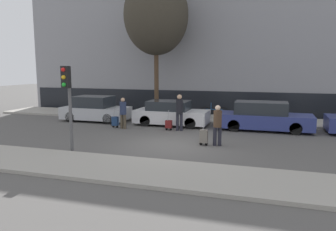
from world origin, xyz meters
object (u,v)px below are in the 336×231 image
(trolley_center, at_px, (169,124))
(pedestrian_left, at_px, (123,111))
(parked_car_0, at_px, (95,110))
(trolley_left, at_px, (115,121))
(pedestrian_right, at_px, (218,123))
(pedestrian_center, at_px, (179,110))
(parked_car_1, at_px, (171,114))
(parked_car_2, at_px, (263,117))
(trolley_right, at_px, (204,136))
(bare_tree_near_crossing, at_px, (156,15))
(parked_bicycle, at_px, (214,112))
(traffic_light, at_px, (68,91))

(trolley_center, bearing_deg, pedestrian_left, -173.38)
(parked_car_0, relative_size, trolley_left, 3.50)
(trolley_left, relative_size, pedestrian_right, 0.68)
(pedestrian_center, bearing_deg, trolley_center, -179.92)
(parked_car_1, bearing_deg, parked_car_2, -0.55)
(trolley_left, height_order, trolley_right, trolley_right)
(pedestrian_left, relative_size, pedestrian_right, 0.97)
(pedestrian_left, distance_m, pedestrian_right, 5.77)
(bare_tree_near_crossing, bearing_deg, trolley_center, -62.43)
(parked_car_1, bearing_deg, trolley_right, -57.46)
(parked_car_1, distance_m, parked_car_2, 4.94)
(pedestrian_left, relative_size, trolley_right, 1.37)
(parked_car_2, relative_size, parked_bicycle, 2.65)
(parked_bicycle, bearing_deg, trolley_left, -139.91)
(parked_car_2, bearing_deg, parked_bicycle, 141.69)
(parked_car_1, bearing_deg, traffic_light, -105.29)
(parked_car_0, relative_size, trolley_center, 3.77)
(parked_car_2, distance_m, trolley_right, 4.74)
(trolley_right, bearing_deg, parked_car_1, 122.54)
(trolley_center, height_order, trolley_right, trolley_right)
(pedestrian_left, height_order, bare_tree_near_crossing, bare_tree_near_crossing)
(bare_tree_near_crossing, bearing_deg, pedestrian_left, -95.74)
(trolley_left, xyz_separation_m, parked_bicycle, (4.64, 3.91, 0.14))
(bare_tree_near_crossing, bearing_deg, parked_car_1, -54.34)
(traffic_light, height_order, parked_bicycle, traffic_light)
(trolley_center, xyz_separation_m, pedestrian_right, (2.88, -2.58, 0.64))
(pedestrian_center, height_order, trolley_right, pedestrian_center)
(pedestrian_right, bearing_deg, parked_car_1, 116.49)
(parked_car_2, xyz_separation_m, traffic_light, (-6.83, -6.84, 1.65))
(parked_car_0, xyz_separation_m, pedestrian_left, (2.68, -1.80, 0.23))
(pedestrian_right, height_order, bare_tree_near_crossing, bare_tree_near_crossing)
(pedestrian_left, height_order, pedestrian_right, pedestrian_right)
(parked_bicycle, bearing_deg, trolley_center, -114.35)
(parked_car_1, xyz_separation_m, parked_car_2, (4.94, -0.05, 0.04))
(parked_car_1, relative_size, pedestrian_center, 2.20)
(parked_car_1, distance_m, pedestrian_right, 5.21)
(traffic_light, bearing_deg, trolley_center, 67.61)
(parked_car_1, height_order, traffic_light, traffic_light)
(traffic_light, xyz_separation_m, parked_bicycle, (3.92, 9.14, -1.84))
(parked_car_0, distance_m, traffic_light, 7.65)
(parked_car_2, height_order, bare_tree_near_crossing, bare_tree_near_crossing)
(parked_car_2, height_order, trolley_right, parked_car_2)
(pedestrian_left, bearing_deg, traffic_light, -74.30)
(trolley_center, height_order, bare_tree_near_crossing, bare_tree_near_crossing)
(pedestrian_right, bearing_deg, trolley_left, 145.64)
(trolley_left, xyz_separation_m, trolley_center, (2.94, 0.15, -0.04))
(pedestrian_left, height_order, parked_bicycle, pedestrian_left)
(parked_car_0, xyz_separation_m, trolley_center, (5.09, -1.52, -0.37))
(trolley_center, relative_size, trolley_right, 0.88)
(trolley_right, xyz_separation_m, bare_tree_near_crossing, (-4.34, 6.52, 5.95))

